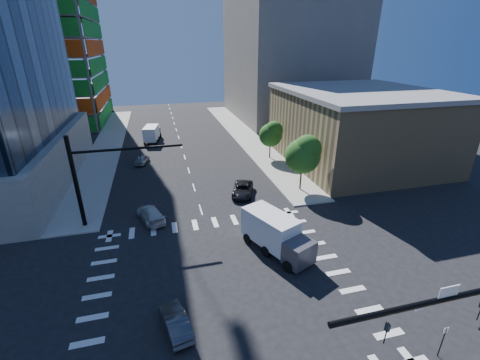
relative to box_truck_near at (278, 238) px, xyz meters
name	(u,v)px	position (x,y,z in m)	size (l,w,h in m)	color
ground	(224,284)	(-5.33, -2.73, -1.44)	(160.00, 160.00, 0.00)	black
road_markings	(224,284)	(-5.33, -2.73, -1.43)	(20.00, 20.00, 0.01)	silver
sidewalk_ne	(244,135)	(7.17, 37.27, -1.36)	(5.00, 60.00, 0.15)	gray
sidewalk_nw	(108,145)	(-17.83, 37.27, -1.36)	(5.00, 60.00, 0.15)	gray
commercial_building	(358,126)	(19.67, 19.27, 3.87)	(20.50, 22.50, 10.60)	#968157
bg_building_ne	(288,55)	(21.67, 52.27, 12.56)	(24.00, 30.00, 28.00)	#68645E
signal_mast_nw	(92,173)	(-15.32, 8.77, 4.05)	(10.20, 0.40, 9.00)	black
tree_south	(304,154)	(7.30, 11.17, 3.25)	(4.16, 4.16, 6.82)	#382316
tree_north	(271,134)	(7.60, 23.17, 2.55)	(3.54, 3.52, 5.78)	#382316
no_parking_sign	(443,338)	(5.37, -11.73, -0.06)	(0.30, 0.06, 2.20)	black
car_nb_far	(243,189)	(0.03, 11.74, -0.76)	(2.25, 4.88, 1.36)	black
car_sb_near	(151,214)	(-10.52, 8.34, -0.75)	(1.92, 4.72, 1.37)	silver
car_sb_mid	(142,159)	(-11.75, 25.88, -0.79)	(1.52, 3.79, 1.29)	#9B9FA3
car_sb_cross	(175,321)	(-9.07, -6.02, -0.81)	(1.34, 3.84, 1.26)	#424346
box_truck_near	(278,238)	(0.00, 0.00, 0.00)	(4.90, 6.74, 3.25)	black
box_truck_far	(152,134)	(-10.06, 38.04, -0.16)	(3.31, 5.84, 2.89)	black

